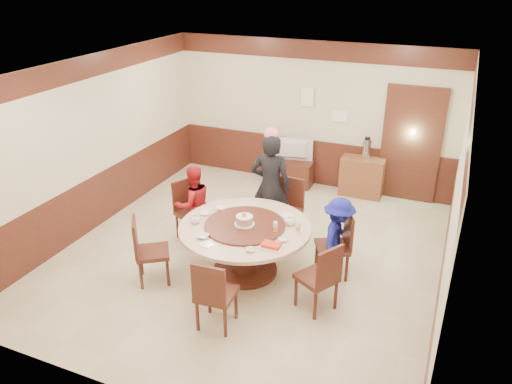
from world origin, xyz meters
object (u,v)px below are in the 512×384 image
at_px(birthday_cake, 244,220).
at_px(tv_stand, 292,172).
at_px(person_standing, 271,187).
at_px(thermos, 367,149).
at_px(person_blue, 338,238).
at_px(side_cabinet, 362,177).
at_px(television, 292,150).
at_px(person_red, 194,204).
at_px(shrimp_platter, 271,246).
at_px(banquet_table, 245,240).

relative_size(birthday_cake, tv_stand, 0.33).
height_order(person_standing, tv_stand, person_standing).
xyz_separation_m(person_standing, thermos, (1.07, 2.14, 0.06)).
relative_size(person_blue, tv_stand, 1.40).
bearing_deg(side_cabinet, television, -178.77).
bearing_deg(person_red, person_standing, 156.99).
relative_size(person_red, side_cabinet, 1.58).
bearing_deg(thermos, birthday_cake, -107.27).
distance_m(person_red, person_blue, 2.34).
bearing_deg(person_blue, person_standing, 61.68).
bearing_deg(tv_stand, shrimp_platter, -75.04).
distance_m(birthday_cake, tv_stand, 3.32).
xyz_separation_m(person_red, thermos, (2.14, 2.72, 0.31)).
height_order(birthday_cake, side_cabinet, birthday_cake).
distance_m(person_standing, birthday_cake, 1.13).
relative_size(person_standing, thermos, 4.61).
bearing_deg(person_red, banquet_table, 102.88).
distance_m(banquet_table, person_red, 1.25).
bearing_deg(television, side_cabinet, 171.87).
bearing_deg(television, person_standing, 90.45).
height_order(banquet_table, person_red, person_red).
bearing_deg(thermos, person_red, -128.13).
xyz_separation_m(person_blue, shrimp_platter, (-0.67, -0.84, 0.18)).
xyz_separation_m(person_blue, television, (-1.64, 2.79, 0.13)).
relative_size(person_blue, shrimp_platter, 3.97).
height_order(person_standing, side_cabinet, person_standing).
height_order(person_red, thermos, person_red).
bearing_deg(person_blue, television, 29.99).
bearing_deg(tv_stand, person_red, -104.61).
height_order(banquet_table, thermos, thermos).
distance_m(person_blue, birthday_cake, 1.33).
xyz_separation_m(tv_stand, side_cabinet, (1.40, 0.03, 0.12)).
bearing_deg(birthday_cake, side_cabinet, 73.30).
xyz_separation_m(shrimp_platter, thermos, (0.47, 3.66, 0.16)).
xyz_separation_m(person_red, shrimp_platter, (1.67, -0.93, 0.15)).
xyz_separation_m(person_standing, person_blue, (1.27, -0.67, -0.28)).
xyz_separation_m(tv_stand, television, (0.00, 0.00, 0.48)).
height_order(birthday_cake, tv_stand, birthday_cake).
height_order(person_blue, shrimp_platter, person_blue).
xyz_separation_m(person_red, birthday_cake, (1.12, -0.55, 0.21)).
bearing_deg(person_blue, thermos, 3.65).
xyz_separation_m(person_standing, side_cabinet, (1.03, 2.14, -0.50)).
bearing_deg(person_blue, birthday_cake, 110.06).
bearing_deg(side_cabinet, person_standing, -115.75).
distance_m(person_standing, thermos, 2.40).
bearing_deg(person_standing, person_red, 19.42).
distance_m(person_standing, person_red, 1.24).
bearing_deg(thermos, person_standing, -116.53).
height_order(tv_stand, thermos, thermos).
bearing_deg(banquet_table, side_cabinet, 73.27).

